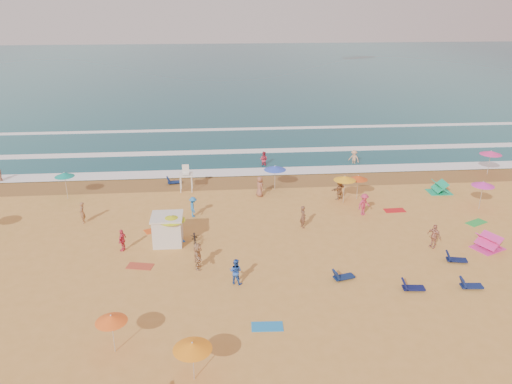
{
  "coord_description": "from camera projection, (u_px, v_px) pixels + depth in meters",
  "views": [
    {
      "loc": [
        -1.99,
        -31.84,
        16.61
      ],
      "look_at": [
        1.19,
        6.0,
        1.5
      ],
      "focal_mm": 35.0,
      "sensor_mm": 36.0,
      "label": 1
    }
  ],
  "objects": [
    {
      "name": "wet_sand",
      "position": [
        238.0,
        182.0,
        47.35
      ],
      "size": [
        220.0,
        220.0,
        0.0
      ],
      "primitive_type": "plane",
      "color": "olive",
      "rests_on": "ground"
    },
    {
      "name": "cabana_roof",
      "position": [
        167.0,
        217.0,
        35.0
      ],
      "size": [
        2.2,
        2.2,
        0.12
      ],
      "primitive_type": "cube",
      "color": "silver",
      "rests_on": "cabana"
    },
    {
      "name": "cabana",
      "position": [
        168.0,
        230.0,
        35.39
      ],
      "size": [
        2.0,
        2.0,
        2.0
      ],
      "primitive_type": "cube",
      "color": "silver",
      "rests_on": "ground"
    },
    {
      "name": "beachgoers",
      "position": [
        252.0,
        207.0,
        39.63
      ],
      "size": [
        36.38,
        29.31,
        2.07
      ],
      "color": "#C73154",
      "rests_on": "ground"
    },
    {
      "name": "beach_umbrellas",
      "position": [
        322.0,
        207.0,
        36.5
      ],
      "size": [
        54.26,
        27.84,
        0.8
      ],
      "color": "#DD31B1",
      "rests_on": "ground"
    },
    {
      "name": "loungers",
      "position": [
        322.0,
        272.0,
        31.73
      ],
      "size": [
        55.51,
        27.82,
        0.34
      ],
      "color": "#101853",
      "rests_on": "ground"
    },
    {
      "name": "popup_tents",
      "position": [
        461.0,
        210.0,
        39.72
      ],
      "size": [
        3.38,
        12.54,
        1.2
      ],
      "color": "#E33296",
      "rests_on": "ground"
    },
    {
      "name": "towels",
      "position": [
        301.0,
        266.0,
        32.71
      ],
      "size": [
        40.46,
        19.19,
        0.03
      ],
      "color": "#B11637",
      "rests_on": "ground"
    },
    {
      "name": "ocean",
      "position": [
        222.0,
        72.0,
        113.55
      ],
      "size": [
        220.0,
        140.0,
        0.18
      ],
      "primitive_type": "cube",
      "color": "#0C4756",
      "rests_on": "ground"
    },
    {
      "name": "lifeguard_stand",
      "position": [
        186.0,
        180.0,
        44.85
      ],
      "size": [
        1.2,
        1.2,
        2.1
      ],
      "primitive_type": null,
      "color": "white",
      "rests_on": "ground"
    },
    {
      "name": "bicycle",
      "position": [
        195.0,
        238.0,
        35.46
      ],
      "size": [
        0.77,
        1.8,
        0.92
      ],
      "primitive_type": "imported",
      "rotation": [
        0.0,
        0.0,
        0.09
      ],
      "color": "black",
      "rests_on": "ground"
    },
    {
      "name": "ground",
      "position": [
        246.0,
        243.0,
        35.78
      ],
      "size": [
        220.0,
        220.0,
        0.0
      ],
      "primitive_type": "plane",
      "color": "gold",
      "rests_on": "ground"
    },
    {
      "name": "surf_foam",
      "position": [
        234.0,
        153.0,
        55.48
      ],
      "size": [
        200.0,
        18.7,
        0.05
      ],
      "color": "white",
      "rests_on": "ground"
    }
  ]
}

